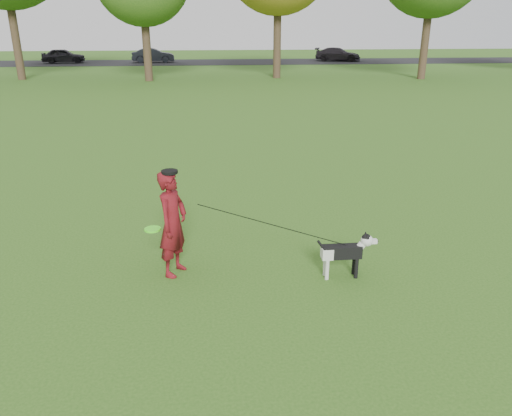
{
  "coord_description": "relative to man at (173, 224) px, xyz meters",
  "views": [
    {
      "loc": [
        -0.42,
        -6.27,
        3.43
      ],
      "look_at": [
        0.2,
        0.3,
        0.95
      ],
      "focal_mm": 35.0,
      "sensor_mm": 36.0,
      "label": 1
    }
  ],
  "objects": [
    {
      "name": "ground",
      "position": [
        0.98,
        -0.28,
        -0.77
      ],
      "size": [
        120.0,
        120.0,
        0.0
      ],
      "primitive_type": "plane",
      "color": "#285116",
      "rests_on": "ground"
    },
    {
      "name": "car_left",
      "position": [
        -11.81,
        39.72,
        -0.14
      ],
      "size": [
        3.71,
        1.87,
        1.21
      ],
      "primitive_type": "imported",
      "rotation": [
        0.0,
        0.0,
        1.7
      ],
      "color": "black",
      "rests_on": "road"
    },
    {
      "name": "dog",
      "position": [
        2.42,
        -0.34,
        -0.36
      ],
      "size": [
        0.88,
        0.18,
        0.67
      ],
      "color": "black",
      "rests_on": "ground"
    },
    {
      "name": "car_mid",
      "position": [
        -4.16,
        39.72,
        -0.15
      ],
      "size": [
        3.74,
        1.54,
        1.2
      ],
      "primitive_type": "imported",
      "rotation": [
        0.0,
        0.0,
        1.64
      ],
      "color": "black",
      "rests_on": "road"
    },
    {
      "name": "road",
      "position": [
        0.98,
        39.72,
        -0.76
      ],
      "size": [
        120.0,
        7.0,
        0.02
      ],
      "primitive_type": "cube",
      "color": "black",
      "rests_on": "ground"
    },
    {
      "name": "man_held_items",
      "position": [
        1.44,
        -0.2,
        -0.01
      ],
      "size": [
        2.94,
        0.46,
        1.1
      ],
      "color": "#4FFF20",
      "rests_on": "ground"
    },
    {
      "name": "man",
      "position": [
        0.0,
        0.0,
        0.0
      ],
      "size": [
        0.57,
        0.66,
        1.53
      ],
      "primitive_type": "imported",
      "rotation": [
        0.0,
        0.0,
        1.13
      ],
      "color": "#5E0E0D",
      "rests_on": "ground"
    },
    {
      "name": "car_right",
      "position": [
        12.36,
        39.72,
        -0.16
      ],
      "size": [
        4.37,
        2.86,
        1.18
      ],
      "primitive_type": "imported",
      "rotation": [
        0.0,
        0.0,
        1.24
      ],
      "color": "black",
      "rests_on": "road"
    }
  ]
}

